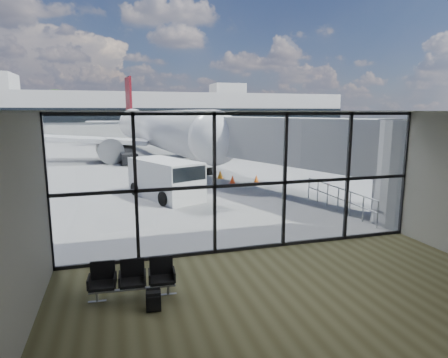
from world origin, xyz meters
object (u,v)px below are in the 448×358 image
backpack (154,301)px  service_van (166,179)px  seating_row (133,277)px  belt_loader (128,157)px  airliner (156,129)px

backpack → service_van: service_van is taller
backpack → seating_row: bearing=121.7°
seating_row → backpack: size_ratio=4.08×
belt_loader → airliner: bearing=54.2°
backpack → airliner: bearing=89.3°
backpack → belt_loader: (0.45, 25.71, 0.33)m
service_van → belt_loader: (-1.42, 14.29, -0.46)m
airliner → service_van: bearing=-102.0°
seating_row → service_van: size_ratio=0.41×
airliner → service_van: 19.29m
airliner → service_van: airliner is taller
airliner → belt_loader: (-3.00, -4.85, -2.24)m
airliner → seating_row: bearing=-104.6°
backpack → service_van: 11.60m
service_van → belt_loader: bearing=72.6°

